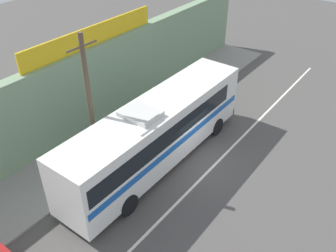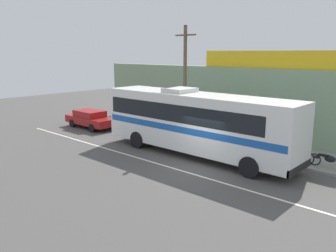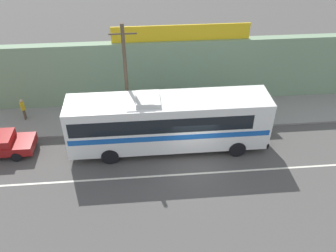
{
  "view_description": "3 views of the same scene",
  "coord_description": "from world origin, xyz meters",
  "px_view_note": "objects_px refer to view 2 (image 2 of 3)",
  "views": [
    {
      "loc": [
        -13.19,
        -7.72,
        12.66
      ],
      "look_at": [
        -0.9,
        1.48,
        2.16
      ],
      "focal_mm": 39.18,
      "sensor_mm": 36.0,
      "label": 1
    },
    {
      "loc": [
        10.26,
        -13.43,
        5.8
      ],
      "look_at": [
        -3.7,
        1.94,
        1.37
      ],
      "focal_mm": 37.03,
      "sensor_mm": 36.0,
      "label": 2
    },
    {
      "loc": [
        -3.01,
        -15.71,
        14.51
      ],
      "look_at": [
        -1.43,
        2.05,
        1.46
      ],
      "focal_mm": 38.13,
      "sensor_mm": 36.0,
      "label": 3
    }
  ],
  "objects_px": {
    "parked_car": "(90,119)",
    "motorcycle_purple": "(295,153)",
    "utility_pole": "(185,82)",
    "intercity_bus": "(195,120)",
    "motorcycle_orange": "(328,160)",
    "pedestrian_far_left": "(283,136)",
    "pedestrian_far_right": "(132,110)"
  },
  "relations": [
    {
      "from": "utility_pole",
      "to": "motorcycle_orange",
      "type": "xyz_separation_m",
      "value": [
        8.93,
        0.4,
        -3.36
      ]
    },
    {
      "from": "motorcycle_purple",
      "to": "pedestrian_far_left",
      "type": "distance_m",
      "value": 1.55
    },
    {
      "from": "motorcycle_purple",
      "to": "pedestrian_far_left",
      "type": "relative_size",
      "value": 1.12
    },
    {
      "from": "parked_car",
      "to": "intercity_bus",
      "type": "bearing_deg",
      "value": -1.84
    },
    {
      "from": "motorcycle_orange",
      "to": "pedestrian_far_left",
      "type": "xyz_separation_m",
      "value": [
        -2.77,
        0.86,
        0.59
      ]
    },
    {
      "from": "motorcycle_orange",
      "to": "pedestrian_far_right",
      "type": "xyz_separation_m",
      "value": [
        -16.22,
        1.49,
        0.48
      ]
    },
    {
      "from": "motorcycle_orange",
      "to": "motorcycle_purple",
      "type": "relative_size",
      "value": 1.01
    },
    {
      "from": "utility_pole",
      "to": "motorcycle_purple",
      "type": "bearing_deg",
      "value": 2.96
    },
    {
      "from": "utility_pole",
      "to": "pedestrian_far_right",
      "type": "relative_size",
      "value": 4.63
    },
    {
      "from": "pedestrian_far_left",
      "to": "pedestrian_far_right",
      "type": "bearing_deg",
      "value": 177.32
    },
    {
      "from": "motorcycle_orange",
      "to": "motorcycle_purple",
      "type": "height_order",
      "value": "same"
    },
    {
      "from": "motorcycle_purple",
      "to": "pedestrian_far_right",
      "type": "distance_m",
      "value": 14.67
    },
    {
      "from": "parked_car",
      "to": "pedestrian_far_left",
      "type": "height_order",
      "value": "pedestrian_far_left"
    },
    {
      "from": "parked_car",
      "to": "utility_pole",
      "type": "bearing_deg",
      "value": 11.13
    },
    {
      "from": "utility_pole",
      "to": "pedestrian_far_right",
      "type": "xyz_separation_m",
      "value": [
        -7.29,
        1.89,
        -2.88
      ]
    },
    {
      "from": "intercity_bus",
      "to": "motorcycle_purple",
      "type": "distance_m",
      "value": 5.66
    },
    {
      "from": "parked_car",
      "to": "motorcycle_purple",
      "type": "bearing_deg",
      "value": 7.31
    },
    {
      "from": "intercity_bus",
      "to": "pedestrian_far_right",
      "type": "xyz_separation_m",
      "value": [
        -9.64,
        3.84,
        -1.02
      ]
    },
    {
      "from": "utility_pole",
      "to": "motorcycle_orange",
      "type": "bearing_deg",
      "value": 2.56
    },
    {
      "from": "parked_car",
      "to": "utility_pole",
      "type": "relative_size",
      "value": 0.62
    },
    {
      "from": "intercity_bus",
      "to": "motorcycle_orange",
      "type": "distance_m",
      "value": 7.14
    },
    {
      "from": "pedestrian_far_right",
      "to": "pedestrian_far_left",
      "type": "xyz_separation_m",
      "value": [
        13.46,
        -0.63,
        0.1
      ]
    },
    {
      "from": "intercity_bus",
      "to": "motorcycle_orange",
      "type": "height_order",
      "value": "intercity_bus"
    },
    {
      "from": "parked_car",
      "to": "pedestrian_far_left",
      "type": "xyz_separation_m",
      "value": [
        14.34,
        2.87,
        0.41
      ]
    },
    {
      "from": "motorcycle_orange",
      "to": "pedestrian_far_left",
      "type": "height_order",
      "value": "pedestrian_far_left"
    },
    {
      "from": "pedestrian_far_right",
      "to": "motorcycle_purple",
      "type": "bearing_deg",
      "value": -5.94
    },
    {
      "from": "intercity_bus",
      "to": "pedestrian_far_right",
      "type": "distance_m",
      "value": 10.43
    },
    {
      "from": "parked_car",
      "to": "utility_pole",
      "type": "xyz_separation_m",
      "value": [
        8.17,
        1.61,
        3.19
      ]
    },
    {
      "from": "parked_car",
      "to": "pedestrian_far_right",
      "type": "height_order",
      "value": "pedestrian_far_right"
    },
    {
      "from": "intercity_bus",
      "to": "utility_pole",
      "type": "xyz_separation_m",
      "value": [
        -2.35,
        1.95,
        1.86
      ]
    },
    {
      "from": "intercity_bus",
      "to": "motorcycle_orange",
      "type": "relative_size",
      "value": 6.19
    },
    {
      "from": "intercity_bus",
      "to": "parked_car",
      "type": "xyz_separation_m",
      "value": [
        -10.53,
        0.34,
        -1.33
      ]
    }
  ]
}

